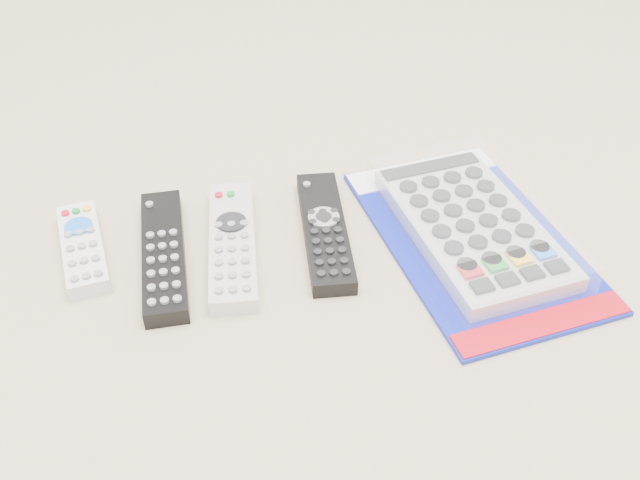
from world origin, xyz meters
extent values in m
plane|color=tan|center=(0.00, 0.00, 0.00)|extent=(5.00, 5.00, 0.00)
cube|color=#BABABD|center=(-0.24, 0.02, 0.01)|extent=(0.06, 0.15, 0.02)
cylinder|color=blue|center=(-0.25, 0.05, 0.02)|extent=(0.03, 0.03, 0.00)
cube|color=black|center=(-0.16, -0.01, 0.01)|extent=(0.05, 0.20, 0.02)
cube|color=#B6B6BB|center=(-0.08, -0.01, 0.01)|extent=(0.07, 0.20, 0.02)
cylinder|color=black|center=(-0.08, 0.02, 0.02)|extent=(0.04, 0.04, 0.00)
cube|color=black|center=(0.02, -0.01, 0.01)|extent=(0.07, 0.20, 0.02)
cylinder|color=silver|center=(0.02, 0.00, 0.02)|extent=(0.04, 0.04, 0.00)
cube|color=#0D1893|center=(0.18, -0.05, 0.00)|extent=(0.23, 0.34, 0.01)
cube|color=silver|center=(0.17, 0.09, 0.01)|extent=(0.19, 0.07, 0.00)
cube|color=#A00B17|center=(0.20, -0.19, 0.01)|extent=(0.19, 0.05, 0.00)
cube|color=#B6B6BB|center=(0.18, -0.04, 0.02)|extent=(0.16, 0.26, 0.02)
cube|color=white|center=(0.18, -0.04, 0.02)|extent=(0.18, 0.28, 0.04)
camera|label=1|loc=(-0.11, -0.61, 0.53)|focal=40.00mm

